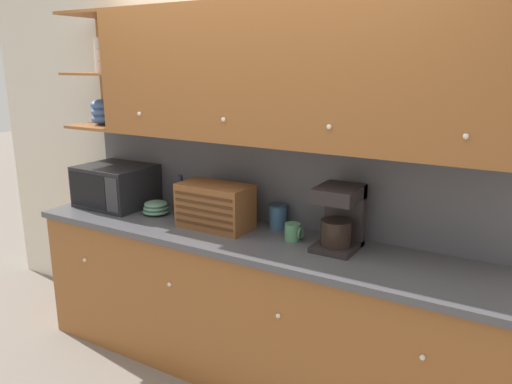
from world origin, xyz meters
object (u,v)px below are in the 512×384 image
Objects in this scene: wine_bottle at (181,199)px; bread_box at (215,206)px; mug at (293,232)px; coffee_maker at (340,216)px; microwave at (116,186)px; bowl_stack_on_counter at (156,208)px; storage_canister at (278,216)px.

wine_bottle reaches higher than bread_box.
mug is 0.29× the size of coffee_maker.
wine_bottle is 0.65× the size of bread_box.
bowl_stack_on_counter is (0.39, -0.02, -0.10)m from microwave.
mug is at bearing -39.32° from storage_canister.
coffee_maker is (0.79, 0.07, 0.04)m from bread_box.
microwave is 1.08× the size of bread_box.
microwave is 1.26m from storage_canister.
coffee_maker is (0.45, -0.12, 0.11)m from storage_canister.
bread_box is (0.51, -0.02, 0.09)m from bowl_stack_on_counter.
bread_box is 0.40m from storage_canister.
storage_canister is (0.85, 0.17, 0.03)m from bowl_stack_on_counter.
mug is (0.82, 0.01, -0.08)m from wine_bottle.
storage_canister is 0.43× the size of coffee_maker.
coffee_maker is at bearing 1.85° from wine_bottle.
coffee_maker reaches higher than storage_canister.
microwave reaches higher than mug.
bread_box reaches higher than storage_canister.
coffee_maker is (1.70, 0.03, 0.04)m from microwave.
bread_box is 0.53m from mug.
bread_box is at bearing -151.27° from storage_canister.
storage_canister is (0.34, 0.19, -0.06)m from bread_box.
bowl_stack_on_counter is at bearing -3.35° from microwave.
storage_canister is 1.44× the size of mug.
coffee_maker reaches higher than mug.
mug reaches higher than bowl_stack_on_counter.
microwave is 1.43m from mug.
bowl_stack_on_counter is 0.23m from wine_bottle.
coffee_maker is at bearing -14.53° from storage_canister.
mug is at bearing 0.36° from wine_bottle.
wine_bottle is 1.95× the size of storage_canister.
microwave is at bearing 177.23° from bread_box.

